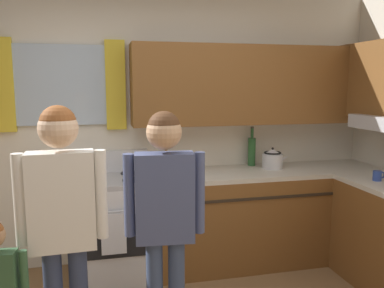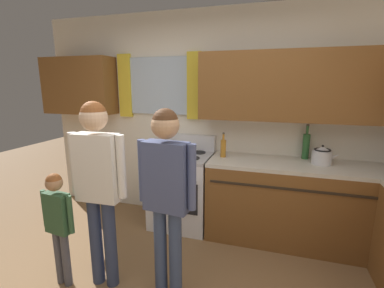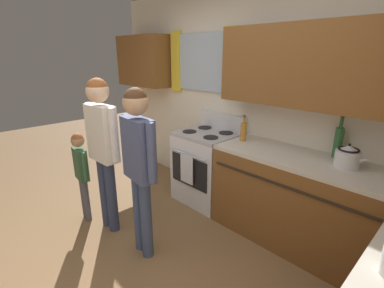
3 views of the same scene
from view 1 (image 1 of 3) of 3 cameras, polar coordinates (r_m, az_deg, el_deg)
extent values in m
cube|color=silver|center=(3.85, -7.43, 2.39)|extent=(4.60, 0.10, 2.60)
cube|color=silver|center=(3.75, -18.35, 8.05)|extent=(0.78, 0.03, 0.71)
cube|color=yellow|center=(3.81, -25.61, 7.65)|extent=(0.18, 0.04, 0.81)
cube|color=yellow|center=(3.73, -10.95, 8.33)|extent=(0.18, 0.04, 0.81)
cube|color=brown|center=(3.89, 9.32, 8.37)|extent=(2.40, 0.32, 0.74)
cube|color=brown|center=(3.99, 10.83, -10.27)|extent=(2.23, 0.62, 0.86)
cube|color=beige|center=(3.87, 11.02, -3.95)|extent=(2.23, 0.62, 0.04)
cube|color=#2D2319|center=(3.64, 12.98, -7.44)|extent=(2.11, 0.01, 0.02)
cube|color=silver|center=(3.68, -11.37, -11.97)|extent=(0.70, 0.62, 0.86)
cube|color=black|center=(3.36, -11.22, -13.04)|extent=(0.58, 0.01, 0.36)
cylinder|color=#ADADB2|center=(3.27, -11.31, -9.60)|extent=(0.58, 0.02, 0.02)
cube|color=#ADADB2|center=(3.54, -11.59, -5.14)|extent=(0.70, 0.62, 0.04)
cube|color=silver|center=(3.78, -11.76, -2.42)|extent=(0.70, 0.08, 0.20)
cylinder|color=black|center=(3.41, -14.50, -5.37)|extent=(0.17, 0.17, 0.01)
cylinder|color=black|center=(3.41, -8.58, -5.15)|extent=(0.17, 0.17, 0.01)
cylinder|color=black|center=(3.67, -14.41, -4.36)|extent=(0.17, 0.17, 0.01)
cylinder|color=black|center=(3.68, -8.92, -4.16)|extent=(0.17, 0.17, 0.01)
cube|color=silver|center=(3.32, -11.22, -12.61)|extent=(0.20, 0.02, 0.34)
cylinder|color=#2D6633|center=(4.02, 8.61, -1.11)|extent=(0.08, 0.08, 0.28)
cylinder|color=#2D6633|center=(3.99, 8.67, 1.56)|extent=(0.03, 0.03, 0.10)
cylinder|color=#3F382D|center=(3.99, 8.68, 2.37)|extent=(0.03, 0.03, 0.02)
cylinder|color=#B27223|center=(3.60, -3.72, -2.82)|extent=(0.06, 0.06, 0.20)
cylinder|color=#B27223|center=(3.57, -3.74, -0.70)|extent=(0.02, 0.02, 0.07)
cylinder|color=#3F382D|center=(3.57, -3.75, -0.02)|extent=(0.03, 0.03, 0.02)
cylinder|color=#2D479E|center=(3.71, 25.14, -4.17)|extent=(0.07, 0.07, 0.08)
torus|color=#2D479E|center=(3.74, 25.72, -4.05)|extent=(0.06, 0.01, 0.06)
cylinder|color=silver|center=(3.93, 11.51, -2.46)|extent=(0.20, 0.20, 0.14)
cone|color=silver|center=(3.91, 11.55, -1.09)|extent=(0.18, 0.18, 0.05)
sphere|color=black|center=(3.91, 11.56, -0.66)|extent=(0.02, 0.02, 0.02)
cone|color=silver|center=(3.98, 13.22, -1.96)|extent=(0.09, 0.04, 0.07)
torus|color=black|center=(3.91, 11.54, -1.23)|extent=(0.17, 0.17, 0.02)
cube|color=white|center=(2.34, -18.26, -7.81)|extent=(0.37, 0.17, 0.56)
cylinder|color=white|center=(2.33, -12.96, -7.08)|extent=(0.07, 0.07, 0.51)
cylinder|color=white|center=(2.36, -23.57, -7.42)|extent=(0.07, 0.07, 0.51)
sphere|color=beige|center=(2.26, -18.75, 2.15)|extent=(0.22, 0.22, 0.22)
sphere|color=brown|center=(2.26, -18.78, 2.83)|extent=(0.20, 0.20, 0.20)
cube|color=#47517A|center=(2.40, -3.96, -7.71)|extent=(0.36, 0.18, 0.54)
cylinder|color=#47517A|center=(2.41, 1.07, -7.05)|extent=(0.07, 0.07, 0.50)
cylinder|color=#47517A|center=(2.39, -9.05, -7.32)|extent=(0.07, 0.07, 0.50)
sphere|color=tan|center=(2.32, -4.06, 1.75)|extent=(0.21, 0.21, 0.21)
sphere|color=#4C2D19|center=(2.32, -4.07, 2.39)|extent=(0.19, 0.19, 0.19)
cylinder|color=#335938|center=(2.38, -22.99, -17.58)|extent=(0.04, 0.04, 0.32)
camera|label=2|loc=(1.21, 56.05, 5.62)|focal=25.60mm
camera|label=3|loc=(2.52, 52.70, 7.49)|focal=26.02mm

